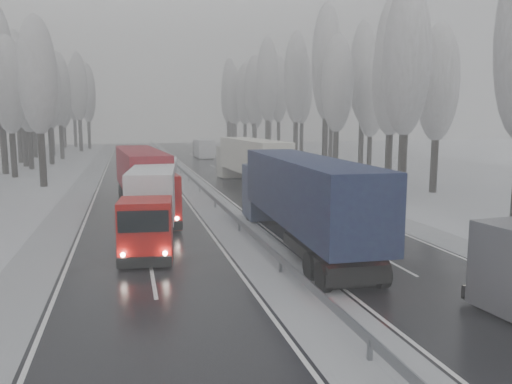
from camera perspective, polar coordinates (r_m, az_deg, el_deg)
name	(u,v)px	position (r m, az deg, el deg)	size (l,w,h in m)	color
carriageway_right	(276,201)	(39.55, 2.34, -0.98)	(7.50, 200.00, 0.03)	black
carriageway_left	(141,206)	(37.91, -13.04, -1.60)	(7.50, 200.00, 0.03)	black
median_slush	(211,203)	(38.38, -5.19, -1.29)	(3.00, 200.00, 0.04)	#A8ABB0
shoulder_right	(334,198)	(41.24, 8.94, -0.69)	(2.40, 200.00, 0.04)	#A8ABB0
shoulder_left	(70,209)	(38.12, -20.50, -1.85)	(2.40, 200.00, 0.04)	#A8ABB0
median_guardrail	(211,196)	(38.27, -5.19, -0.44)	(0.12, 200.00, 0.76)	slate
tree_18	(407,61)	(40.30, 16.83, 14.09)	(3.60, 3.60, 16.58)	black
tree_19	(438,84)	(46.51, 20.10, 11.54)	(3.60, 3.60, 14.57)	black
tree_20	(392,78)	(48.95, 15.24, 12.41)	(3.60, 3.60, 15.71)	black
tree_21	(392,63)	(53.68, 15.28, 14.02)	(3.60, 3.60, 18.62)	black
tree_22	(337,85)	(57.90, 9.26, 12.01)	(3.60, 3.60, 15.86)	black
tree_23	(371,100)	(64.13, 13.00, 10.22)	(3.60, 3.60, 13.55)	black
tree_24	(326,63)	(63.47, 8.05, 14.37)	(3.60, 3.60, 20.49)	black
tree_25	(363,73)	(69.87, 12.14, 13.16)	(3.60, 3.60, 19.44)	black
tree_26	(296,79)	(72.80, 4.62, 12.78)	(3.60, 3.60, 18.78)	black
tree_27	(332,87)	(79.03, 8.66, 11.82)	(3.60, 3.60, 17.62)	black
tree_28	(268,80)	(82.65, 1.32, 12.64)	(3.60, 3.60, 19.62)	black
tree_29	(302,89)	(88.63, 5.29, 11.69)	(3.60, 3.60, 18.11)	black
tree_30	(254,91)	(92.03, -0.23, 11.50)	(3.60, 3.60, 17.86)	black
tree_31	(279,90)	(97.50, 2.62, 11.58)	(3.60, 3.60, 18.58)	black
tree_32	(245,95)	(99.31, -1.28, 11.07)	(3.60, 3.60, 17.33)	black
tree_33	(255,105)	(103.87, -0.07, 9.89)	(3.60, 3.60, 14.33)	black
tree_34	(233,95)	(106.05, -2.65, 10.99)	(3.60, 3.60, 17.63)	black
tree_35	(270,95)	(112.18, 1.62, 11.05)	(3.60, 3.60, 18.25)	black
tree_36	(230,90)	(116.03, -3.03, 11.57)	(3.60, 3.60, 20.23)	black
tree_37	(255,102)	(121.38, -0.12, 10.28)	(3.60, 3.60, 16.37)	black
tree_38	(228,98)	(126.64, -3.23, 10.65)	(3.60, 3.60, 17.97)	black
tree_39	(236,103)	(131.09, -2.35, 10.07)	(3.60, 3.60, 16.19)	black
tree_62	(37,76)	(51.84, -23.73, 12.00)	(3.60, 3.60, 16.04)	black
tree_64	(9,86)	(61.40, -26.41, 10.78)	(3.60, 3.60, 15.42)	black
tree_66	(27,92)	(70.83, -24.72, 10.35)	(3.60, 3.60, 15.23)	black
tree_67	(21,84)	(75.07, -25.30, 11.07)	(3.60, 3.60, 17.09)	black
tree_68	(48,88)	(77.31, -22.70, 10.90)	(3.60, 3.60, 16.65)	black
tree_69	(16,77)	(82.14, -25.79, 11.73)	(3.60, 3.60, 19.35)	black
tree_70	(59,90)	(87.27, -21.61, 10.78)	(3.60, 3.60, 17.09)	black
tree_71	(31,81)	(91.99, -24.36, 11.47)	(3.60, 3.60, 19.61)	black
tree_72	(50,100)	(96.81, -22.44, 9.68)	(3.60, 3.60, 15.11)	black
tree_73	(36,93)	(101.23, -23.82, 10.28)	(3.60, 3.60, 17.22)	black
tree_74	(78,87)	(107.25, -19.66, 11.19)	(3.60, 3.60, 19.68)	black
tree_75	(33,91)	(112.30, -24.18, 10.45)	(3.60, 3.60, 18.60)	black
tree_76	(87,94)	(116.48, -18.72, 10.61)	(3.60, 3.60, 18.55)	black
tree_77	(63,106)	(120.88, -21.21, 9.11)	(3.60, 3.60, 14.32)	black
tree_78	(73,92)	(123.36, -20.17, 10.69)	(3.60, 3.60, 19.55)	black
tree_79	(63,99)	(127.55, -21.22, 9.83)	(3.60, 3.60, 17.07)	black
truck_blue_box	(298,194)	(25.47, 4.85, -0.17)	(3.48, 17.82, 4.55)	#1D2749
truck_cream_box	(249,159)	(48.27, -0.76, 3.84)	(3.74, 17.71, 4.51)	#A7A594
box_truck_distant	(203,149)	(83.87, -6.07, 4.96)	(2.54, 8.27, 3.09)	silver
truck_red_white	(155,193)	(29.25, -11.52, -0.12)	(3.92, 14.78, 3.76)	#A90B09
truck_red_red	(143,176)	(35.93, -12.84, 1.82)	(3.84, 16.60, 4.22)	#A10909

